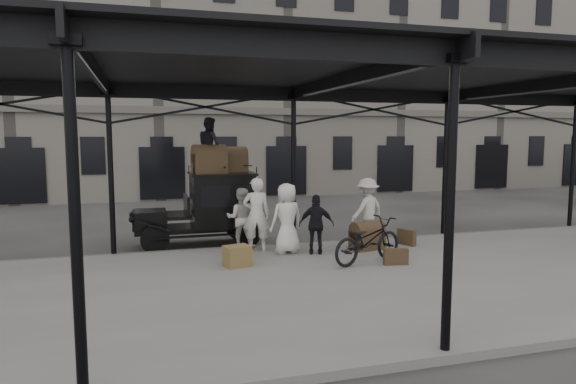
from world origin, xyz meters
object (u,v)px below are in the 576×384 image
(taxi, at_px, (212,205))
(bicycle, at_px, (368,241))
(porter_left, at_px, (256,215))
(steamer_trunk_platform, at_px, (367,237))
(porter_official, at_px, (316,225))
(steamer_trunk_roof_near, at_px, (209,161))

(taxi, relative_size, bicycle, 1.71)
(taxi, xyz_separation_m, porter_left, (0.97, -1.79, -0.05))
(taxi, distance_m, porter_left, 2.03)
(steamer_trunk_platform, bearing_deg, taxi, 135.38)
(bicycle, bearing_deg, porter_official, 16.07)
(bicycle, bearing_deg, taxi, 21.20)
(taxi, bearing_deg, porter_official, -46.76)
(porter_left, distance_m, bicycle, 3.14)
(porter_official, bearing_deg, steamer_trunk_roof_near, -24.05)
(porter_official, bearing_deg, steamer_trunk_platform, -155.55)
(porter_left, height_order, porter_official, porter_left)
(porter_official, height_order, steamer_trunk_platform, porter_official)
(steamer_trunk_platform, bearing_deg, porter_left, 154.84)
(bicycle, bearing_deg, steamer_trunk_platform, -44.42)
(porter_official, relative_size, steamer_trunk_platform, 1.77)
(porter_left, bearing_deg, bicycle, 149.94)
(steamer_trunk_roof_near, relative_size, steamer_trunk_platform, 1.07)
(bicycle, height_order, steamer_trunk_platform, bicycle)
(taxi, relative_size, porter_official, 2.30)
(bicycle, xyz_separation_m, steamer_trunk_platform, (0.64, 1.40, -0.23))
(porter_left, distance_m, steamer_trunk_platform, 3.13)
(steamer_trunk_roof_near, bearing_deg, bicycle, -54.54)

